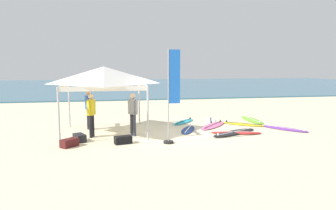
% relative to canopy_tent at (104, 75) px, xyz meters
% --- Properties ---
extents(ground_plane, '(80.00, 80.00, 0.00)m').
position_rel_canopy_tent_xyz_m(ground_plane, '(2.69, -0.91, -2.39)').
color(ground_plane, beige).
extents(sea, '(80.00, 36.00, 0.10)m').
position_rel_canopy_tent_xyz_m(sea, '(2.69, 29.85, -2.34)').
color(sea, '#386B84').
rests_on(sea, ground).
extents(canopy_tent, '(3.31, 3.31, 2.75)m').
position_rel_canopy_tent_xyz_m(canopy_tent, '(0.00, 0.00, 0.00)').
color(canopy_tent, '#B7B7BC').
rests_on(canopy_tent, ground).
extents(surfboard_pink, '(1.99, 2.16, 0.19)m').
position_rel_canopy_tent_xyz_m(surfboard_pink, '(4.90, 0.52, -2.35)').
color(surfboard_pink, pink).
rests_on(surfboard_pink, ground).
extents(surfboard_white, '(1.02, 1.88, 0.19)m').
position_rel_canopy_tent_xyz_m(surfboard_white, '(5.19, 1.72, -2.35)').
color(surfboard_white, white).
rests_on(surfboard_white, ground).
extents(surfboard_purple, '(1.66, 2.04, 0.19)m').
position_rel_canopy_tent_xyz_m(surfboard_purple, '(7.75, -0.78, -2.35)').
color(surfboard_purple, purple).
rests_on(surfboard_purple, ground).
extents(surfboard_lime, '(0.71, 2.34, 0.19)m').
position_rel_canopy_tent_xyz_m(surfboard_lime, '(7.33, 1.59, -2.35)').
color(surfboard_lime, '#7AD12D').
rests_on(surfboard_lime, ground).
extents(surfboard_black, '(2.51, 1.82, 0.19)m').
position_rel_canopy_tent_xyz_m(surfboard_black, '(5.25, -1.12, -2.35)').
color(surfboard_black, black).
rests_on(surfboard_black, ground).
extents(surfboard_yellow, '(1.89, 1.68, 0.19)m').
position_rel_canopy_tent_xyz_m(surfboard_yellow, '(6.39, 0.56, -2.35)').
color(surfboard_yellow, yellow).
rests_on(surfboard_yellow, ground).
extents(surfboard_navy, '(1.19, 1.88, 0.19)m').
position_rel_canopy_tent_xyz_m(surfboard_navy, '(3.52, -0.21, -2.35)').
color(surfboard_navy, navy).
rests_on(surfboard_navy, ground).
extents(surfboard_red, '(2.13, 1.03, 0.19)m').
position_rel_canopy_tent_xyz_m(surfboard_red, '(5.32, -1.17, -2.35)').
color(surfboard_red, red).
rests_on(surfboard_red, ground).
extents(surfboard_cyan, '(1.58, 1.77, 0.19)m').
position_rel_canopy_tent_xyz_m(surfboard_cyan, '(3.79, 1.72, -2.35)').
color(surfboard_cyan, '#23B2CC').
rests_on(surfboard_cyan, ground).
extents(person_blue, '(0.33, 0.52, 1.71)m').
position_rel_canopy_tent_xyz_m(person_blue, '(-0.69, 0.83, -1.40)').
color(person_blue, black).
rests_on(person_blue, ground).
extents(person_grey, '(0.38, 0.48, 1.71)m').
position_rel_canopy_tent_xyz_m(person_grey, '(1.10, -0.80, -1.40)').
color(person_grey, '#383842').
rests_on(person_grey, ground).
extents(person_yellow, '(0.33, 0.52, 1.71)m').
position_rel_canopy_tent_xyz_m(person_yellow, '(-0.50, -0.72, -1.40)').
color(person_yellow, black).
rests_on(person_yellow, ground).
extents(banner_flag, '(0.60, 0.36, 3.40)m').
position_rel_canopy_tent_xyz_m(banner_flag, '(2.37, -2.25, -0.82)').
color(banner_flag, '#99999E').
rests_on(banner_flag, ground).
extents(gear_bag_near_tent, '(0.54, 0.68, 0.28)m').
position_rel_canopy_tent_xyz_m(gear_bag_near_tent, '(-0.93, -1.37, -2.25)').
color(gear_bag_near_tent, '#232328').
rests_on(gear_bag_near_tent, ground).
extents(gear_bag_by_pole, '(0.66, 0.46, 0.28)m').
position_rel_canopy_tent_xyz_m(gear_bag_by_pole, '(0.64, -2.02, -2.25)').
color(gear_bag_by_pole, black).
rests_on(gear_bag_by_pole, ground).
extents(gear_bag_on_sand, '(0.65, 0.65, 0.28)m').
position_rel_canopy_tent_xyz_m(gear_bag_on_sand, '(-1.20, -2.11, -2.25)').
color(gear_bag_on_sand, '#4C1919').
rests_on(gear_bag_on_sand, ground).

